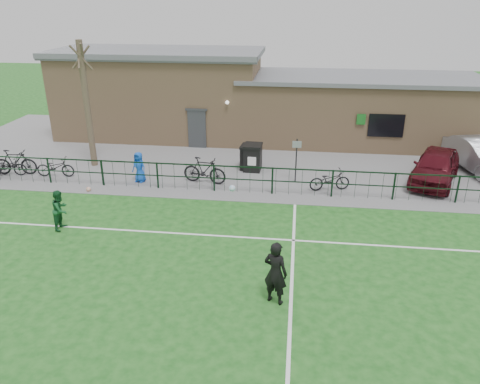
# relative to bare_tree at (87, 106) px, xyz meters

# --- Properties ---
(ground) EXTENTS (90.00, 90.00, 0.00)m
(ground) POSITION_rel_bare_tree_xyz_m (8.00, -10.50, -3.00)
(ground) COLOR #174F17
(ground) RESTS_ON ground
(paving_strip) EXTENTS (34.00, 13.00, 0.02)m
(paving_strip) POSITION_rel_bare_tree_xyz_m (8.00, 3.00, -2.99)
(paving_strip) COLOR slate
(paving_strip) RESTS_ON ground
(pitch_line_touch) EXTENTS (28.00, 0.10, 0.01)m
(pitch_line_touch) POSITION_rel_bare_tree_xyz_m (8.00, -2.70, -3.00)
(pitch_line_touch) COLOR white
(pitch_line_touch) RESTS_ON ground
(pitch_line_mid) EXTENTS (28.00, 0.10, 0.01)m
(pitch_line_mid) POSITION_rel_bare_tree_xyz_m (8.00, -6.50, -3.00)
(pitch_line_mid) COLOR white
(pitch_line_mid) RESTS_ON ground
(pitch_line_perp) EXTENTS (0.10, 16.00, 0.01)m
(pitch_line_perp) POSITION_rel_bare_tree_xyz_m (10.00, -10.50, -3.00)
(pitch_line_perp) COLOR white
(pitch_line_perp) RESTS_ON ground
(perimeter_fence) EXTENTS (28.00, 0.10, 1.20)m
(perimeter_fence) POSITION_rel_bare_tree_xyz_m (8.00, -2.50, -2.40)
(perimeter_fence) COLOR black
(perimeter_fence) RESTS_ON ground
(bare_tree) EXTENTS (0.30, 0.30, 6.00)m
(bare_tree) POSITION_rel_bare_tree_xyz_m (0.00, 0.00, 0.00)
(bare_tree) COLOR #4C3D2E
(bare_tree) RESTS_ON ground
(wheelie_bin_left) EXTENTS (0.81, 0.90, 1.11)m
(wheelie_bin_left) POSITION_rel_bare_tree_xyz_m (7.69, 0.43, -2.43)
(wheelie_bin_left) COLOR black
(wheelie_bin_left) RESTS_ON paving_strip
(wheelie_bin_right) EXTENTS (0.84, 0.94, 1.21)m
(wheelie_bin_right) POSITION_rel_bare_tree_xyz_m (7.89, 0.27, -2.38)
(wheelie_bin_right) COLOR black
(wheelie_bin_right) RESTS_ON paving_strip
(sign_post) EXTENTS (0.06, 0.06, 2.00)m
(sign_post) POSITION_rel_bare_tree_xyz_m (9.96, -0.97, -1.98)
(sign_post) COLOR black
(sign_post) RESTS_ON paving_strip
(car_maroon) EXTENTS (3.28, 4.71, 1.49)m
(car_maroon) POSITION_rel_bare_tree_xyz_m (16.17, -0.24, -2.24)
(car_maroon) COLOR #4A0D15
(car_maroon) RESTS_ON paving_strip
(bicycle_a) EXTENTS (1.81, 1.01, 0.90)m
(bicycle_a) POSITION_rel_bare_tree_xyz_m (-3.39, -1.93, -2.53)
(bicycle_a) COLOR black
(bicycle_a) RESTS_ON paving_strip
(bicycle_b) EXTENTS (2.07, 0.80, 1.21)m
(bicycle_b) POSITION_rel_bare_tree_xyz_m (-3.09, -1.71, -2.37)
(bicycle_b) COLOR black
(bicycle_b) RESTS_ON paving_strip
(bicycle_c) EXTENTS (1.80, 0.76, 0.92)m
(bicycle_c) POSITION_rel_bare_tree_xyz_m (-1.11, -1.73, -2.52)
(bicycle_c) COLOR black
(bicycle_c) RESTS_ON paving_strip
(bicycle_d) EXTENTS (2.06, 0.90, 1.20)m
(bicycle_d) POSITION_rel_bare_tree_xyz_m (5.92, -1.67, -2.38)
(bicycle_d) COLOR black
(bicycle_d) RESTS_ON paving_strip
(bicycle_e) EXTENTS (1.87, 1.04, 0.93)m
(bicycle_e) POSITION_rel_bare_tree_xyz_m (11.44, -1.81, -2.52)
(bicycle_e) COLOR black
(bicycle_e) RESTS_ON paving_strip
(spectator_child) EXTENTS (0.79, 0.64, 1.39)m
(spectator_child) POSITION_rel_bare_tree_xyz_m (2.97, -1.86, -2.29)
(spectator_child) COLOR blue
(spectator_child) RESTS_ON paving_strip
(goalkeeper_kick) EXTENTS (2.18, 3.94, 1.99)m
(goalkeeper_kick) POSITION_rel_bare_tree_xyz_m (9.51, -10.01, -2.05)
(goalkeeper_kick) COLOR black
(goalkeeper_kick) RESTS_ON ground
(outfield_player) EXTENTS (0.59, 0.74, 1.48)m
(outfield_player) POSITION_rel_bare_tree_xyz_m (1.63, -6.62, -2.26)
(outfield_player) COLOR #175028
(outfield_player) RESTS_ON ground
(ball_ground) EXTENTS (0.21, 0.21, 0.21)m
(ball_ground) POSITION_rel_bare_tree_xyz_m (1.11, -3.22, -2.90)
(ball_ground) COLOR silver
(ball_ground) RESTS_ON ground
(clubhouse) EXTENTS (24.25, 5.40, 4.96)m
(clubhouse) POSITION_rel_bare_tree_xyz_m (7.12, 6.00, -0.78)
(clubhouse) COLOR tan
(clubhouse) RESTS_ON ground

